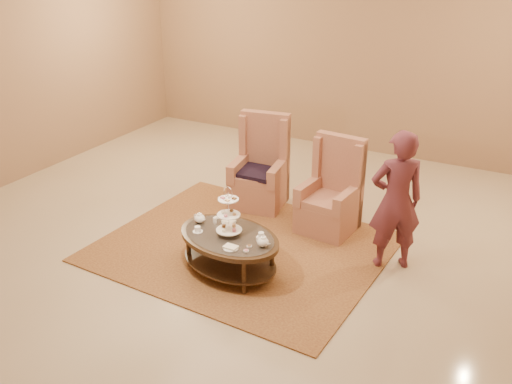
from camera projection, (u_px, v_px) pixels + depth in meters
The scene contains 8 objects.
ground at pixel (240, 251), 6.62m from camera, with size 8.00×8.00×0.00m, color #C0AE8F.
ceiling at pixel (240, 251), 6.62m from camera, with size 8.00×8.00×0.02m, color beige.
wall_back at pixel (363, 45), 9.12m from camera, with size 8.00×0.04×3.50m, color #9B7554.
rug at pixel (243, 247), 6.70m from camera, with size 3.28×2.78×0.02m.
tea_table at pixel (229, 242), 6.08m from camera, with size 1.37×1.09×1.01m.
armchair_left at pixel (261, 175), 7.65m from camera, with size 0.76×0.78×1.23m.
armchair_right at pixel (332, 200), 6.99m from camera, with size 0.69×0.71×1.17m.
person at pixel (396, 201), 6.03m from camera, with size 0.69×0.63×1.57m.
Camera 1 is at (2.88, -4.98, 3.34)m, focal length 40.00 mm.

